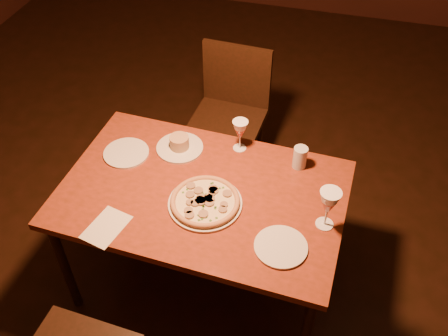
# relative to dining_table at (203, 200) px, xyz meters

# --- Properties ---
(floor) EXTENTS (7.00, 7.00, 0.00)m
(floor) POSITION_rel_dining_table_xyz_m (0.27, -0.20, -0.63)
(floor) COLOR black
(floor) RESTS_ON ground
(dining_table) EXTENTS (1.32, 0.88, 0.69)m
(dining_table) POSITION_rel_dining_table_xyz_m (0.00, 0.00, 0.00)
(dining_table) COLOR maroon
(dining_table) RESTS_ON floor
(chair_far) EXTENTS (0.44, 0.44, 0.87)m
(chair_far) POSITION_rel_dining_table_xyz_m (-0.09, 0.86, -0.14)
(chair_far) COLOR black
(chair_far) RESTS_ON floor
(pizza_plate) EXTENTS (0.33, 0.33, 0.04)m
(pizza_plate) POSITION_rel_dining_table_xyz_m (0.04, -0.07, 0.08)
(pizza_plate) COLOR silver
(pizza_plate) RESTS_ON dining_table
(ramekin_saucer) EXTENTS (0.23, 0.23, 0.07)m
(ramekin_saucer) POSITION_rel_dining_table_xyz_m (-0.19, 0.25, 0.08)
(ramekin_saucer) COLOR silver
(ramekin_saucer) RESTS_ON dining_table
(wine_glass_far) EXTENTS (0.08, 0.08, 0.17)m
(wine_glass_far) POSITION_rel_dining_table_xyz_m (0.09, 0.33, 0.15)
(wine_glass_far) COLOR #C55952
(wine_glass_far) RESTS_ON dining_table
(wine_glass_right) EXTENTS (0.09, 0.09, 0.20)m
(wine_glass_right) POSITION_rel_dining_table_xyz_m (0.56, -0.05, 0.16)
(wine_glass_right) COLOR #C55952
(wine_glass_right) RESTS_ON dining_table
(water_tumbler) EXTENTS (0.07, 0.07, 0.11)m
(water_tumbler) POSITION_rel_dining_table_xyz_m (0.40, 0.28, 0.12)
(water_tumbler) COLOR silver
(water_tumbler) RESTS_ON dining_table
(side_plate_left) EXTENTS (0.22, 0.22, 0.01)m
(side_plate_left) POSITION_rel_dining_table_xyz_m (-0.43, 0.14, 0.07)
(side_plate_left) COLOR silver
(side_plate_left) RESTS_ON dining_table
(side_plate_near) EXTENTS (0.22, 0.22, 0.01)m
(side_plate_near) POSITION_rel_dining_table_xyz_m (0.40, -0.22, 0.07)
(side_plate_near) COLOR silver
(side_plate_near) RESTS_ON dining_table
(menu_card) EXTENTS (0.18, 0.23, 0.00)m
(menu_card) POSITION_rel_dining_table_xyz_m (-0.33, -0.31, 0.06)
(menu_card) COLOR silver
(menu_card) RESTS_ON dining_table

